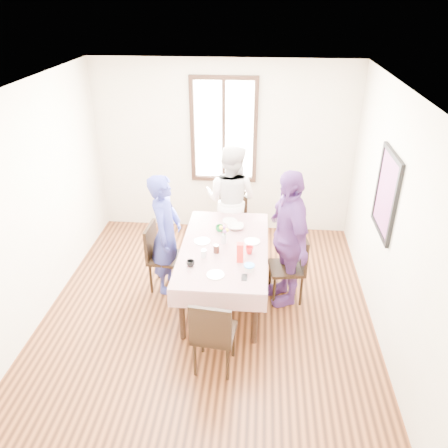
{
  "coord_description": "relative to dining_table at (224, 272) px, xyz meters",
  "views": [
    {
      "loc": [
        0.57,
        -4.32,
        3.57
      ],
      "look_at": [
        0.17,
        0.27,
        1.1
      ],
      "focal_mm": 35.55,
      "sensor_mm": 36.0,
      "label": 1
    }
  ],
  "objects": [
    {
      "name": "ground",
      "position": [
        -0.17,
        -0.32,
        -0.38
      ],
      "size": [
        4.5,
        4.5,
        0.0
      ],
      "primitive_type": "plane",
      "color": "black",
      "rests_on": "ground"
    },
    {
      "name": "back_wall",
      "position": [
        -0.17,
        1.93,
        0.98
      ],
      "size": [
        4.0,
        0.0,
        4.0
      ],
      "primitive_type": "plane",
      "rotation": [
        1.57,
        0.0,
        0.0
      ],
      "color": "beige",
      "rests_on": "ground"
    },
    {
      "name": "right_wall",
      "position": [
        1.83,
        -0.32,
        0.98
      ],
      "size": [
        0.0,
        4.5,
        4.5
      ],
      "primitive_type": "plane",
      "rotation": [
        1.57,
        0.0,
        -1.57
      ],
      "color": "beige",
      "rests_on": "ground"
    },
    {
      "name": "window_frame",
      "position": [
        -0.17,
        1.91,
        1.27
      ],
      "size": [
        1.02,
        0.06,
        1.62
      ],
      "primitive_type": "cube",
      "color": "black",
      "rests_on": "back_wall"
    },
    {
      "name": "window_pane",
      "position": [
        -0.17,
        1.92,
        1.27
      ],
      "size": [
        0.9,
        0.02,
        1.5
      ],
      "primitive_type": "cube",
      "color": "white",
      "rests_on": "back_wall"
    },
    {
      "name": "art_poster",
      "position": [
        1.81,
        -0.02,
        1.18
      ],
      "size": [
        0.04,
        0.76,
        0.96
      ],
      "primitive_type": "cube",
      "color": "red",
      "rests_on": "right_wall"
    },
    {
      "name": "dining_table",
      "position": [
        0.0,
        0.0,
        0.0
      ],
      "size": [
        0.94,
        1.74,
        0.75
      ],
      "primitive_type": "cube",
      "color": "black",
      "rests_on": "ground"
    },
    {
      "name": "tablecloth",
      "position": [
        0.0,
        0.0,
        0.38
      ],
      "size": [
        1.06,
        1.86,
        0.01
      ],
      "primitive_type": "cube",
      "color": "#50010B",
      "rests_on": "dining_table"
    },
    {
      "name": "chair_left",
      "position": [
        -0.78,
        0.16,
        0.08
      ],
      "size": [
        0.45,
        0.45,
        0.91
      ],
      "primitive_type": "cube",
      "rotation": [
        0.0,
        0.0,
        -1.65
      ],
      "color": "black",
      "rests_on": "ground"
    },
    {
      "name": "chair_right",
      "position": [
        0.78,
        0.05,
        0.08
      ],
      "size": [
        0.48,
        0.48,
        0.91
      ],
      "primitive_type": "cube",
      "rotation": [
        0.0,
        0.0,
        1.72
      ],
      "color": "black",
      "rests_on": "ground"
    },
    {
      "name": "chair_far",
      "position": [
        0.0,
        1.19,
        0.08
      ],
      "size": [
        0.46,
        0.46,
        0.91
      ],
      "primitive_type": "cube",
      "rotation": [
        0.0,
        0.0,
        3.03
      ],
      "color": "black",
      "rests_on": "ground"
    },
    {
      "name": "chair_near",
      "position": [
        0.0,
        -1.19,
        0.08
      ],
      "size": [
        0.46,
        0.46,
        0.91
      ],
      "primitive_type": "cube",
      "rotation": [
        0.0,
        0.0,
        -0.1
      ],
      "color": "black",
      "rests_on": "ground"
    },
    {
      "name": "person_left",
      "position": [
        -0.76,
        0.16,
        0.43
      ],
      "size": [
        0.43,
        0.61,
        1.61
      ],
      "primitive_type": "imported",
      "rotation": [
        0.0,
        0.0,
        1.49
      ],
      "color": "navy",
      "rests_on": "ground"
    },
    {
      "name": "person_far",
      "position": [
        0.0,
        1.17,
        0.46
      ],
      "size": [
        0.98,
        0.87,
        1.67
      ],
      "primitive_type": "imported",
      "rotation": [
        0.0,
        0.0,
        2.8
      ],
      "color": "silver",
      "rests_on": "ground"
    },
    {
      "name": "person_right",
      "position": [
        0.76,
        0.05,
        0.51
      ],
      "size": [
        0.73,
        1.12,
        1.76
      ],
      "primitive_type": "imported",
      "rotation": [
        0.0,
        0.0,
        -1.26
      ],
      "color": "#5A2F74",
      "rests_on": "ground"
    },
    {
      "name": "mug_black",
      "position": [
        -0.35,
        -0.47,
        0.42
      ],
      "size": [
        0.11,
        0.11,
        0.07
      ],
      "primitive_type": "imported",
      "rotation": [
        0.0,
        0.0,
        -0.13
      ],
      "color": "black",
      "rests_on": "tablecloth"
    },
    {
      "name": "mug_flag",
      "position": [
        0.31,
        -0.13,
        0.43
      ],
      "size": [
        0.11,
        0.11,
        0.09
      ],
      "primitive_type": "imported",
      "rotation": [
        0.0,
        0.0,
        0.17
      ],
      "color": "red",
      "rests_on": "tablecloth"
    },
    {
      "name": "mug_green",
      "position": [
        -0.09,
        0.38,
        0.43
      ],
      "size": [
        0.15,
        0.15,
        0.08
      ],
      "primitive_type": "imported",
      "rotation": [
        0.0,
        0.0,
        -0.78
      ],
      "color": "#0C7226",
      "rests_on": "tablecloth"
    },
    {
      "name": "serving_bowl",
      "position": [
        0.11,
        0.47,
        0.41
      ],
      "size": [
        0.22,
        0.22,
        0.05
      ],
      "primitive_type": "imported",
      "rotation": [
        0.0,
        0.0,
        0.04
      ],
      "color": "white",
      "rests_on": "tablecloth"
    },
    {
      "name": "juice_carton",
      "position": [
        0.21,
        -0.32,
        0.5
      ],
      "size": [
        0.07,
        0.07,
        0.23
      ],
      "primitive_type": "cube",
      "color": "red",
      "rests_on": "tablecloth"
    },
    {
      "name": "butter_tub",
      "position": [
        0.32,
        -0.49,
        0.41
      ],
      "size": [
        0.11,
        0.11,
        0.06
      ],
      "primitive_type": "cylinder",
      "color": "white",
      "rests_on": "tablecloth"
    },
    {
      "name": "jam_jar",
      "position": [
        -0.08,
        -0.15,
        0.44
      ],
      "size": [
        0.07,
        0.07,
        0.1
      ],
      "primitive_type": "cylinder",
      "color": "black",
      "rests_on": "tablecloth"
    },
    {
      "name": "drinking_glass",
      "position": [
        -0.22,
        -0.26,
        0.43
      ],
      "size": [
        0.07,
        0.07,
        0.09
      ],
      "primitive_type": "cylinder",
      "color": "silver",
      "rests_on": "tablecloth"
    },
    {
      "name": "smartphone",
      "position": [
        0.27,
        -0.64,
        0.39
      ],
      "size": [
        0.07,
        0.13,
        0.01
      ],
      "primitive_type": "cube",
      "color": "black",
      "rests_on": "tablecloth"
    },
    {
      "name": "flower_vase",
      "position": [
        -0.01,
        0.08,
        0.45
      ],
      "size": [
        0.06,
        0.06,
        0.12
      ],
      "primitive_type": "cylinder",
      "color": "silver",
      "rests_on": "tablecloth"
    },
    {
      "name": "plate_left",
      "position": [
        -0.29,
        0.09,
        0.39
      ],
      "size": [
        0.2,
        0.2,
        0.01
      ],
      "primitive_type": "cylinder",
      "color": "white",
      "rests_on": "tablecloth"
    },
    {
      "name": "plate_right",
      "position": [
        0.34,
        0.14,
        0.39
      ],
      "size": [
        0.2,
        0.2,
        0.01
      ],
      "primitive_type": "cylinder",
      "color": "white",
      "rests_on": "tablecloth"
    },
    {
      "name": "plate_far",
      "position": [
        0.02,
        0.66,
        0.39
      ],
      "size": [
        0.2,
        0.2,
        0.01
      ],
      "primitive_type": "cylinder",
      "color": "white",
      "rests_on": "tablecloth"
    },
    {
      "name": "plate_near",
      "position": [
        -0.04,
        -0.62,
        0.39
      ],
      "size": [
        0.2,
        0.2,
        0.01
      ],
      "primitive_type": "cylinder",
      "color": "white",
      "rests_on": "tablecloth"
    },
    {
      "name": "butter_lid",
      "position": [
        0.32,
        -0.49,
        0.45
      ],
      "size": [
        0.12,
        0.12,
        0.01
      ],
      "primitive_type": "cylinder",
      "color": "blue",
      "rests_on": "butter_tub"
    },
    {
      "name": "flower_bunch",
      "position": [
        -0.01,
        0.08,
        0.56
      ],
      "size": [
        0.09,
        0.09,
        0.1
      ],
      "primitive_type": null,
      "color": "yellow",
      "rests_on": "flower_vase"
    }
  ]
}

